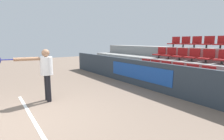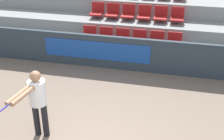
# 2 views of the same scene
# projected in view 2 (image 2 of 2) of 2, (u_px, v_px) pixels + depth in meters

# --- Properties ---
(barrier_wall) EXTENTS (12.64, 0.14, 1.04)m
(barrier_wall) POSITION_uv_depth(u_px,v_px,m) (126.00, 54.00, 9.31)
(barrier_wall) COLOR #2D3842
(barrier_wall) RESTS_ON ground
(bleacher_tier_front) EXTENTS (12.24, 1.06, 0.50)m
(bleacher_tier_front) POSITION_uv_depth(u_px,v_px,m) (129.00, 54.00, 9.97)
(bleacher_tier_front) COLOR gray
(bleacher_tier_front) RESTS_ON ground
(bleacher_tier_middle) EXTENTS (12.24, 1.06, 1.00)m
(bleacher_tier_middle) POSITION_uv_depth(u_px,v_px,m) (135.00, 35.00, 10.77)
(bleacher_tier_middle) COLOR gray
(bleacher_tier_middle) RESTS_ON ground
(bleacher_tier_back) EXTENTS (12.24, 1.06, 1.49)m
(bleacher_tier_back) POSITION_uv_depth(u_px,v_px,m) (140.00, 19.00, 11.58)
(bleacher_tier_back) COLOR gray
(bleacher_tier_back) RESTS_ON ground
(stadium_chair_0) EXTENTS (0.43, 0.44, 0.51)m
(stadium_chair_0) POSITION_uv_depth(u_px,v_px,m) (89.00, 35.00, 10.13)
(stadium_chair_0) COLOR #333333
(stadium_chair_0) RESTS_ON bleacher_tier_front
(stadium_chair_1) EXTENTS (0.43, 0.44, 0.51)m
(stadium_chair_1) POSITION_uv_depth(u_px,v_px,m) (105.00, 37.00, 10.02)
(stadium_chair_1) COLOR #333333
(stadium_chair_1) RESTS_ON bleacher_tier_front
(stadium_chair_2) EXTENTS (0.43, 0.44, 0.51)m
(stadium_chair_2) POSITION_uv_depth(u_px,v_px,m) (122.00, 38.00, 9.91)
(stadium_chair_2) COLOR #333333
(stadium_chair_2) RESTS_ON bleacher_tier_front
(stadium_chair_3) EXTENTS (0.43, 0.44, 0.51)m
(stadium_chair_3) POSITION_uv_depth(u_px,v_px,m) (139.00, 40.00, 9.81)
(stadium_chair_3) COLOR #333333
(stadium_chair_3) RESTS_ON bleacher_tier_front
(stadium_chair_4) EXTENTS (0.43, 0.44, 0.51)m
(stadium_chair_4) POSITION_uv_depth(u_px,v_px,m) (157.00, 41.00, 9.70)
(stadium_chair_4) COLOR #333333
(stadium_chair_4) RESTS_ON bleacher_tier_front
(stadium_chair_5) EXTENTS (0.43, 0.44, 0.51)m
(stadium_chair_5) POSITION_uv_depth(u_px,v_px,m) (174.00, 42.00, 9.59)
(stadium_chair_5) COLOR #333333
(stadium_chair_5) RESTS_ON bleacher_tier_front
(stadium_chair_6) EXTENTS (0.43, 0.44, 0.51)m
(stadium_chair_6) POSITION_uv_depth(u_px,v_px,m) (97.00, 11.00, 10.82)
(stadium_chair_6) COLOR #333333
(stadium_chair_6) RESTS_ON bleacher_tier_middle
(stadium_chair_7) EXTENTS (0.43, 0.44, 0.51)m
(stadium_chair_7) POSITION_uv_depth(u_px,v_px,m) (113.00, 12.00, 10.71)
(stadium_chair_7) COLOR #333333
(stadium_chair_7) RESTS_ON bleacher_tier_middle
(stadium_chair_8) EXTENTS (0.43, 0.44, 0.51)m
(stadium_chair_8) POSITION_uv_depth(u_px,v_px,m) (128.00, 13.00, 10.61)
(stadium_chair_8) COLOR #333333
(stadium_chair_8) RESTS_ON bleacher_tier_middle
(stadium_chair_9) EXTENTS (0.43, 0.44, 0.51)m
(stadium_chair_9) POSITION_uv_depth(u_px,v_px,m) (144.00, 14.00, 10.50)
(stadium_chair_9) COLOR #333333
(stadium_chair_9) RESTS_ON bleacher_tier_middle
(stadium_chair_10) EXTENTS (0.43, 0.44, 0.51)m
(stadium_chair_10) POSITION_uv_depth(u_px,v_px,m) (161.00, 15.00, 10.39)
(stadium_chair_10) COLOR #333333
(stadium_chair_10) RESTS_ON bleacher_tier_middle
(stadium_chair_11) EXTENTS (0.43, 0.44, 0.51)m
(stadium_chair_11) POSITION_uv_depth(u_px,v_px,m) (177.00, 16.00, 10.28)
(stadium_chair_11) COLOR #333333
(stadium_chair_11) RESTS_ON bleacher_tier_middle
(tennis_player) EXTENTS (0.43, 1.60, 1.56)m
(tennis_player) POSITION_uv_depth(u_px,v_px,m) (36.00, 98.00, 6.28)
(tennis_player) COLOR black
(tennis_player) RESTS_ON ground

